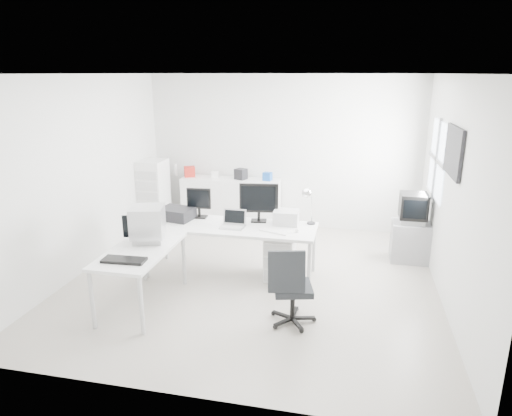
% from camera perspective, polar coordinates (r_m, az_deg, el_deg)
% --- Properties ---
extents(floor, '(5.00, 5.00, 0.01)m').
position_cam_1_polar(floor, '(6.54, -0.37, -8.92)').
color(floor, beige).
rests_on(floor, ground).
extents(ceiling, '(5.00, 5.00, 0.01)m').
position_cam_1_polar(ceiling, '(5.90, -0.43, 16.43)').
color(ceiling, white).
rests_on(ceiling, back_wall).
extents(back_wall, '(5.00, 0.02, 2.80)m').
position_cam_1_polar(back_wall, '(8.48, 3.31, 6.94)').
color(back_wall, silver).
rests_on(back_wall, floor).
extents(left_wall, '(0.02, 5.00, 2.80)m').
position_cam_1_polar(left_wall, '(7.04, -20.73, 3.90)').
color(left_wall, silver).
rests_on(left_wall, floor).
extents(right_wall, '(0.02, 5.00, 2.80)m').
position_cam_1_polar(right_wall, '(6.05, 23.38, 1.68)').
color(right_wall, silver).
rests_on(right_wall, floor).
extents(window, '(0.02, 1.20, 1.10)m').
position_cam_1_polar(window, '(7.17, 21.69, 5.64)').
color(window, white).
rests_on(window, right_wall).
extents(wall_picture, '(0.04, 0.90, 0.60)m').
position_cam_1_polar(wall_picture, '(6.05, 23.47, 6.52)').
color(wall_picture, black).
rests_on(wall_picture, right_wall).
extents(main_desk, '(2.40, 0.80, 0.75)m').
position_cam_1_polar(main_desk, '(6.57, -3.11, -5.26)').
color(main_desk, silver).
rests_on(main_desk, floor).
extents(side_desk, '(0.70, 1.40, 0.75)m').
position_cam_1_polar(side_desk, '(5.91, -14.04, -8.34)').
color(side_desk, silver).
rests_on(side_desk, floor).
extents(drawer_pedestal, '(0.40, 0.50, 0.60)m').
position_cam_1_polar(drawer_pedestal, '(6.50, 3.02, -6.20)').
color(drawer_pedestal, silver).
rests_on(drawer_pedestal, floor).
extents(inkjet_printer, '(0.53, 0.45, 0.17)m').
position_cam_1_polar(inkjet_printer, '(6.77, -9.91, -0.70)').
color(inkjet_printer, black).
rests_on(inkjet_printer, main_desk).
extents(lcd_monitor_small, '(0.37, 0.23, 0.45)m').
position_cam_1_polar(lcd_monitor_small, '(6.76, -7.14, 0.64)').
color(lcd_monitor_small, black).
rests_on(lcd_monitor_small, main_desk).
extents(lcd_monitor_large, '(0.58, 0.30, 0.58)m').
position_cam_1_polar(lcd_monitor_large, '(6.50, 0.35, 0.72)').
color(lcd_monitor_large, black).
rests_on(lcd_monitor_large, main_desk).
extents(laptop, '(0.35, 0.36, 0.23)m').
position_cam_1_polar(laptop, '(6.30, -2.98, -1.50)').
color(laptop, '#B7B7BA').
rests_on(laptop, main_desk).
extents(white_keyboard, '(0.44, 0.26, 0.02)m').
position_cam_1_polar(white_keyboard, '(6.16, 2.32, -2.93)').
color(white_keyboard, silver).
rests_on(white_keyboard, main_desk).
extents(white_mouse, '(0.05, 0.05, 0.05)m').
position_cam_1_polar(white_mouse, '(6.16, 5.15, -2.80)').
color(white_mouse, silver).
rests_on(white_mouse, main_desk).
extents(laser_printer, '(0.36, 0.31, 0.20)m').
position_cam_1_polar(laser_printer, '(6.46, 3.77, -1.17)').
color(laser_printer, '#B0B0B0').
rests_on(laser_printer, main_desk).
extents(desk_lamp, '(0.19, 0.19, 0.51)m').
position_cam_1_polar(desk_lamp, '(6.46, 6.97, 0.19)').
color(desk_lamp, silver).
rests_on(desk_lamp, main_desk).
extents(crt_monitor, '(0.50, 0.50, 0.46)m').
position_cam_1_polar(crt_monitor, '(5.90, -13.39, -2.00)').
color(crt_monitor, '#B7B7BA').
rests_on(crt_monitor, side_desk).
extents(black_keyboard, '(0.50, 0.22, 0.03)m').
position_cam_1_polar(black_keyboard, '(5.43, -16.16, -6.27)').
color(black_keyboard, black).
rests_on(black_keyboard, side_desk).
extents(office_chair, '(0.68, 0.68, 0.97)m').
position_cam_1_polar(office_chair, '(5.32, 4.65, -9.49)').
color(office_chair, '#26292B').
rests_on(office_chair, floor).
extents(tv_cabinet, '(0.56, 0.46, 0.61)m').
position_cam_1_polar(tv_cabinet, '(7.46, 18.67, -3.99)').
color(tv_cabinet, gray).
rests_on(tv_cabinet, floor).
extents(crt_tv, '(0.50, 0.48, 0.45)m').
position_cam_1_polar(crt_tv, '(7.30, 19.05, -0.08)').
color(crt_tv, black).
rests_on(crt_tv, tv_cabinet).
extents(sideboard, '(1.84, 0.46, 0.92)m').
position_cam_1_polar(sideboard, '(8.63, -3.16, 0.71)').
color(sideboard, silver).
rests_on(sideboard, floor).
extents(clutter_box_a, '(0.25, 0.24, 0.19)m').
position_cam_1_polar(clutter_box_a, '(8.74, -8.30, 4.52)').
color(clutter_box_a, '#A71F17').
rests_on(clutter_box_a, sideboard).
extents(clutter_box_b, '(0.14, 0.12, 0.12)m').
position_cam_1_polar(clutter_box_b, '(8.58, -5.15, 4.17)').
color(clutter_box_b, silver).
rests_on(clutter_box_b, sideboard).
extents(clutter_box_c, '(0.25, 0.24, 0.19)m').
position_cam_1_polar(clutter_box_c, '(8.44, -1.91, 4.27)').
color(clutter_box_c, black).
rests_on(clutter_box_c, sideboard).
extents(clutter_box_d, '(0.17, 0.16, 0.15)m').
position_cam_1_polar(clutter_box_d, '(8.34, 1.44, 3.96)').
color(clutter_box_d, '#164A9D').
rests_on(clutter_box_d, sideboard).
extents(clutter_bottle, '(0.07, 0.07, 0.22)m').
position_cam_1_polar(clutter_bottle, '(8.88, -10.04, 4.72)').
color(clutter_bottle, silver).
rests_on(clutter_bottle, sideboard).
extents(filing_cabinet, '(0.45, 0.54, 1.29)m').
position_cam_1_polar(filing_cabinet, '(8.64, -12.65, 1.62)').
color(filing_cabinet, silver).
rests_on(filing_cabinet, floor).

